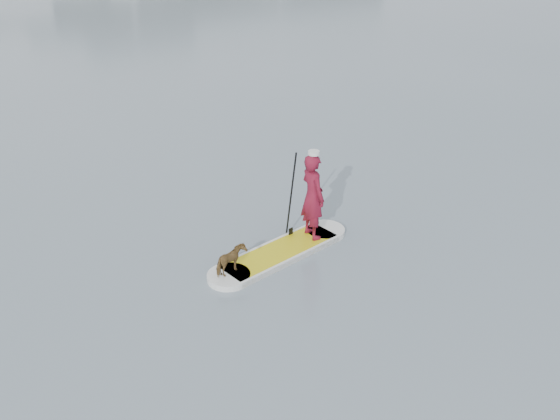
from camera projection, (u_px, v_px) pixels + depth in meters
paddleboard at (280, 253)px, 12.08m from camera, size 3.26×1.26×0.12m
paddler at (313, 196)px, 12.14m from camera, size 0.43×0.65×1.76m
white_cap at (314, 153)px, 11.71m from camera, size 0.22×0.22×0.07m
dog at (231, 261)px, 11.23m from camera, size 0.69×0.49×0.53m
paddle at (291, 204)px, 12.28m from camera, size 0.10×0.30×2.00m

